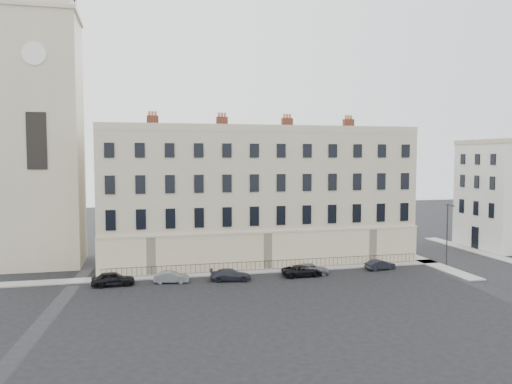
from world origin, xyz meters
TOP-DOWN VIEW (x-y plane):
  - ground at (0.00, 0.00)m, footprint 160.00×160.00m
  - terrace at (-5.97, 11.97)m, footprint 36.22×12.22m
  - church_tower at (-30.00, 14.00)m, footprint 8.00×8.13m
  - adjacent_building at (29.00, 11.00)m, footprint 10.00×10.00m
  - pavement_terrace at (-10.00, 5.00)m, footprint 48.00×2.00m
  - pavement_east_return at (13.00, 8.00)m, footprint 2.00×24.00m
  - pavement_adjacent at (23.00, 10.00)m, footprint 2.00×20.00m
  - railings at (-6.00, 5.40)m, footprint 35.00×0.04m
  - car_a at (-22.21, 2.44)m, footprint 4.12×1.83m
  - car_b at (-16.70, 2.35)m, footprint 3.55×1.70m
  - car_c at (-10.91, 1.80)m, footprint 4.30×2.32m
  - car_d at (-3.37, 1.92)m, footprint 4.25×2.07m
  - car_e at (-2.35, 2.16)m, footprint 3.87×1.73m
  - car_f at (5.90, 2.80)m, footprint 3.46×1.60m
  - streetlamp at (14.18, 2.88)m, footprint 0.44×1.51m

SIDE VIEW (x-z plane):
  - ground at x=0.00m, z-range 0.00..0.00m
  - pavement_terrace at x=-10.00m, z-range 0.00..0.12m
  - pavement_east_return at x=13.00m, z-range 0.00..0.12m
  - pavement_adjacent at x=23.00m, z-range 0.00..0.12m
  - car_f at x=5.90m, z-range 0.00..1.10m
  - railings at x=-6.00m, z-range 0.07..1.03m
  - car_b at x=-16.70m, z-range 0.00..1.12m
  - car_d at x=-3.37m, z-range 0.00..1.17m
  - car_c at x=-10.91m, z-range 0.00..1.18m
  - car_e at x=-2.35m, z-range 0.00..1.29m
  - car_a at x=-22.21m, z-range 0.00..1.38m
  - streetlamp at x=14.18m, z-range 0.38..7.43m
  - adjacent_building at x=29.00m, z-range 0.00..14.00m
  - terrace at x=-5.97m, z-range -1.00..16.00m
  - church_tower at x=-30.00m, z-range -3.34..40.66m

